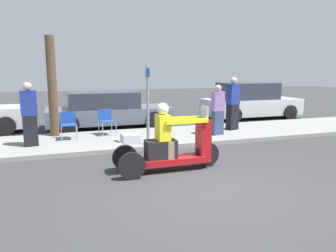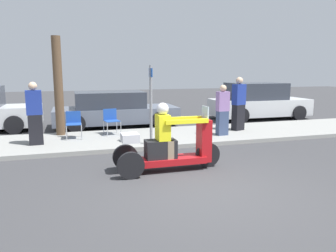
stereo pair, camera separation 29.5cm
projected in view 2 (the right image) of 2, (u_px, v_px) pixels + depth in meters
The scene contains 12 objects.
ground_plane at pixel (206, 190), 6.07m from camera, with size 60.00×60.00×0.00m, color #38383A.
sidewalk_strip at pixel (149, 138), 10.40m from camera, with size 28.00×2.80×0.12m.
motorcycle_trike at pixel (169, 147), 7.17m from camera, with size 2.40×0.78×1.51m.
spectator_end_of_line at pixel (35, 115), 9.07m from camera, with size 0.44×0.29×1.75m.
spectator_with_child at pixel (239, 105), 11.25m from camera, with size 0.49×0.39×1.83m.
spectator_by_tree at pixel (223, 111), 10.41m from camera, with size 0.40×0.26×1.61m.
folding_chair_curbside at pixel (74, 122), 9.99m from camera, with size 0.47×0.47×0.82m.
folding_chair_set_back at pixel (111, 119), 10.60m from camera, with size 0.53×0.53×0.82m.
parked_car_lot_far at pixel (114, 110), 12.73m from camera, with size 4.70×2.02×1.36m.
parked_car_lot_right at pixel (258, 102), 14.72m from camera, with size 4.33×2.07×1.61m.
tree_trunk at pixel (58, 86), 10.33m from camera, with size 0.28×0.28×3.11m.
street_sign at pixel (151, 102), 9.04m from camera, with size 0.08×0.36×2.20m.
Camera 2 is at (-2.32, -5.33, 2.21)m, focal length 35.00 mm.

